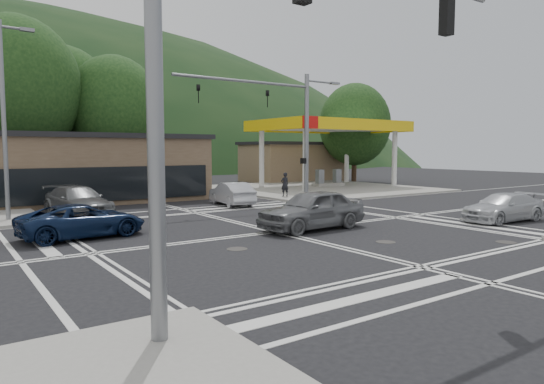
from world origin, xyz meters
TOP-DOWN VIEW (x-y plane):
  - ground at (0.00, 0.00)m, footprint 120.00×120.00m
  - sidewalk_ne at (15.00, 15.00)m, footprint 16.00×16.00m
  - gas_station_canopy at (16.99, 15.99)m, footprint 12.32×8.34m
  - convenience_store at (20.00, 25.00)m, footprint 10.00×6.00m
  - hill_north at (0.00, 90.00)m, footprint 252.00×126.00m
  - tree_n_b at (-6.00, 24.00)m, footprint 9.00×9.00m
  - tree_n_c at (1.00, 24.00)m, footprint 7.60×7.60m
  - tree_n_e at (-2.00, 28.00)m, footprint 8.40×8.40m
  - tree_ne at (24.00, 20.00)m, footprint 7.20×7.20m
  - streetlight_nw at (-8.44, 9.00)m, footprint 2.50×0.25m
  - signal_mast_ne at (6.95, 8.20)m, footprint 11.65×0.30m
  - signal_mast_sw at (-6.39, -8.20)m, footprint 9.14×0.28m
  - car_blue_west at (-6.66, 3.18)m, footprint 4.79×2.60m
  - car_grey_center at (1.63, -0.30)m, footprint 4.98×2.26m
  - car_silver_east at (10.34, -3.61)m, footprint 4.58×2.22m
  - car_queue_a at (3.37, 9.30)m, footprint 2.01×4.31m
  - car_queue_b at (1.00, 15.34)m, footprint 2.14×4.63m
  - car_northbound at (-5.37, 9.43)m, footprint 2.79×5.35m
  - pedestrian at (8.22, 10.52)m, footprint 0.61×0.42m

SIDE VIEW (x-z plane):
  - ground at x=0.00m, z-range 0.00..0.00m
  - hill_north at x=0.00m, z-range -70.00..70.00m
  - sidewalk_ne at x=15.00m, z-range 0.00..0.15m
  - car_blue_west at x=-6.66m, z-range 0.00..1.28m
  - car_silver_east at x=10.34m, z-range 0.00..1.29m
  - car_queue_a at x=3.37m, z-range 0.00..1.37m
  - car_northbound at x=-5.37m, z-range 0.00..1.48m
  - car_queue_b at x=1.00m, z-range 0.00..1.54m
  - car_grey_center at x=1.63m, z-range 0.00..1.66m
  - pedestrian at x=8.22m, z-range 0.15..1.77m
  - convenience_store at x=20.00m, z-range 0.00..3.80m
  - gas_station_canopy at x=16.99m, z-range 2.17..7.92m
  - streetlight_nw at x=-8.44m, z-range 0.55..9.55m
  - signal_mast_ne at x=6.95m, z-range 1.07..9.07m
  - signal_mast_sw at x=-6.39m, z-range 1.12..9.12m
  - tree_ne at x=24.00m, z-range 0.85..10.84m
  - tree_n_c at x=1.00m, z-range 1.06..11.93m
  - tree_n_e at x=-2.00m, z-range 1.15..13.13m
  - tree_n_b at x=-6.00m, z-range 1.30..14.28m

